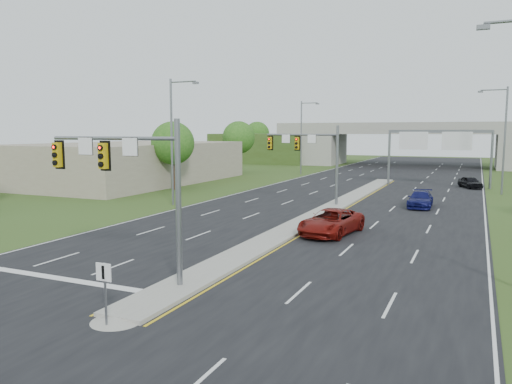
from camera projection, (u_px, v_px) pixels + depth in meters
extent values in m
plane|color=#354819|center=(180.00, 289.00, 20.71)|extent=(240.00, 240.00, 0.00)
cube|color=black|center=(361.00, 193.00, 52.46)|extent=(24.00, 160.00, 0.02)
cube|color=gray|center=(330.00, 208.00, 41.56)|extent=(2.00, 54.00, 0.16)
cone|color=gray|center=(116.00, 319.00, 17.07)|extent=(2.00, 2.00, 0.16)
cube|color=gold|center=(317.00, 209.00, 42.04)|extent=(0.12, 54.00, 0.01)
cube|color=gold|center=(344.00, 210.00, 41.11)|extent=(0.12, 54.00, 0.01)
cube|color=silver|center=(258.00, 188.00, 57.22)|extent=(0.12, 160.00, 0.01)
cube|color=silver|center=(484.00, 199.00, 47.70)|extent=(0.12, 160.00, 0.01)
cube|color=silver|center=(45.00, 276.00, 22.42)|extent=(10.50, 0.50, 0.01)
cylinder|color=slate|center=(178.00, 205.00, 20.29)|extent=(0.24, 0.24, 7.00)
cylinder|color=slate|center=(113.00, 138.00, 21.27)|extent=(6.50, 0.16, 0.16)
cube|color=#C39F0C|center=(103.00, 156.00, 21.27)|extent=(0.35, 0.25, 1.10)
cube|color=#C39F0C|center=(57.00, 155.00, 22.31)|extent=(0.35, 0.25, 1.10)
cube|color=black|center=(105.00, 156.00, 21.39)|extent=(0.55, 0.04, 1.30)
cube|color=black|center=(60.00, 155.00, 22.44)|extent=(0.55, 0.04, 1.30)
sphere|color=#FF0C05|center=(101.00, 148.00, 21.11)|extent=(0.20, 0.20, 0.20)
sphere|color=#FF0C05|center=(55.00, 147.00, 22.15)|extent=(0.20, 0.20, 0.20)
cube|color=white|center=(85.00, 146.00, 21.80)|extent=(0.75, 0.04, 0.75)
cube|color=white|center=(130.00, 147.00, 20.83)|extent=(0.75, 0.04, 0.75)
cylinder|color=slate|center=(337.00, 166.00, 42.97)|extent=(0.24, 0.24, 7.00)
cylinder|color=slate|center=(302.00, 135.00, 43.95)|extent=(6.50, 0.16, 0.16)
cube|color=#C39F0C|center=(297.00, 143.00, 43.95)|extent=(0.35, 0.25, 1.10)
cube|color=#C39F0C|center=(270.00, 143.00, 44.99)|extent=(0.35, 0.25, 1.10)
cube|color=black|center=(298.00, 143.00, 44.07)|extent=(0.55, 0.04, 1.30)
cube|color=black|center=(270.00, 143.00, 45.12)|extent=(0.55, 0.04, 1.30)
sphere|color=#FF0C05|center=(297.00, 139.00, 43.79)|extent=(0.20, 0.20, 0.20)
sphere|color=#FF0C05|center=(269.00, 139.00, 44.83)|extent=(0.20, 0.20, 0.20)
cube|color=white|center=(286.00, 139.00, 44.48)|extent=(0.75, 0.04, 0.75)
cube|color=white|center=(312.00, 139.00, 43.51)|extent=(0.75, 0.04, 0.75)
cylinder|color=slate|center=(105.00, 295.00, 16.50)|extent=(0.08, 0.08, 2.20)
cube|color=white|center=(104.00, 272.00, 16.35)|extent=(0.60, 0.04, 0.60)
cube|color=black|center=(103.00, 272.00, 16.33)|extent=(0.10, 0.02, 0.45)
cylinder|color=slate|center=(389.00, 158.00, 60.65)|extent=(0.28, 0.28, 6.60)
cylinder|color=slate|center=(491.00, 160.00, 56.10)|extent=(0.28, 0.28, 6.60)
cube|color=slate|center=(439.00, 131.00, 57.99)|extent=(11.50, 0.35, 0.35)
cube|color=#0B5217|center=(413.00, 141.00, 59.09)|extent=(3.20, 0.08, 2.00)
cube|color=#0B5217|center=(457.00, 141.00, 57.15)|extent=(3.20, 0.08, 2.00)
cube|color=silver|center=(413.00, 141.00, 59.04)|extent=(3.30, 0.03, 2.10)
cube|color=silver|center=(457.00, 141.00, 57.11)|extent=(3.30, 0.03, 2.10)
cube|color=gray|center=(325.00, 149.00, 99.77)|extent=(6.00, 12.00, 6.00)
cube|color=#354819|center=(265.00, 148.00, 105.01)|extent=(20.00, 14.00, 6.00)
cube|color=gray|center=(414.00, 131.00, 92.49)|extent=(50.00, 12.00, 1.20)
cube|color=gray|center=(410.00, 125.00, 87.10)|extent=(50.00, 0.40, 0.90)
cube|color=gray|center=(417.00, 125.00, 97.62)|extent=(50.00, 0.40, 0.90)
cylinder|color=slate|center=(172.00, 143.00, 43.63)|extent=(0.20, 0.20, 11.00)
cylinder|color=slate|center=(183.00, 82.00, 42.50)|extent=(2.50, 0.12, 0.12)
cube|color=slate|center=(196.00, 83.00, 42.01)|extent=(0.50, 0.25, 0.18)
cylinder|color=slate|center=(301.00, 138.00, 75.38)|extent=(0.20, 0.20, 11.00)
cylinder|color=slate|center=(309.00, 103.00, 74.25)|extent=(2.50, 0.12, 0.12)
cube|color=slate|center=(318.00, 104.00, 73.76)|extent=(0.50, 0.25, 0.18)
cube|color=slate|center=(483.00, 27.00, 19.54)|extent=(0.50, 0.25, 0.18)
cylinder|color=slate|center=(505.00, 141.00, 50.89)|extent=(0.20, 0.20, 11.00)
cylinder|color=slate|center=(494.00, 90.00, 50.77)|extent=(2.50, 0.12, 0.12)
cube|color=slate|center=(480.00, 92.00, 51.29)|extent=(0.50, 0.25, 0.18)
cylinder|color=#382316|center=(173.00, 172.00, 55.75)|extent=(0.44, 0.44, 4.00)
sphere|color=#1F5416|center=(173.00, 143.00, 55.36)|extent=(4.80, 4.80, 4.80)
cylinder|color=#382316|center=(239.00, 159.00, 80.02)|extent=(0.44, 0.44, 4.25)
sphere|color=#1F5416|center=(239.00, 137.00, 79.61)|extent=(5.20, 5.20, 5.20)
cylinder|color=#382316|center=(257.00, 149.00, 121.03)|extent=(0.44, 0.44, 4.50)
sphere|color=#1F5416|center=(257.00, 134.00, 120.59)|extent=(6.00, 6.00, 6.00)
cylinder|color=#382316|center=(312.00, 150.00, 115.40)|extent=(0.44, 0.44, 4.25)
sphere|color=#1F5416|center=(313.00, 136.00, 114.99)|extent=(5.60, 5.60, 5.60)
cube|color=gray|center=(129.00, 163.00, 64.25)|extent=(18.00, 30.00, 5.00)
imported|color=maroon|center=(331.00, 222.00, 31.47)|extent=(3.43, 6.01, 1.58)
imported|color=#0C0E48|center=(420.00, 199.00, 42.71)|extent=(2.07, 4.82, 1.38)
imported|color=black|center=(470.00, 182.00, 57.27)|extent=(3.09, 4.25, 1.35)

